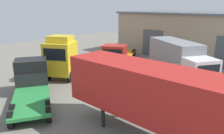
{
  "coord_description": "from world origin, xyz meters",
  "views": [
    {
      "loc": [
        11.33,
        -11.38,
        6.78
      ],
      "look_at": [
        -1.2,
        1.97,
        1.6
      ],
      "focal_mm": 35.0,
      "sensor_mm": 36.0,
      "label": 1
    }
  ],
  "objects_px": {
    "box_truck_white": "(178,58)",
    "traffic_cone": "(118,82)",
    "container_trailer_teal": "(170,100)",
    "flatbed_truck_black": "(32,80)",
    "oil_drum": "(85,85)",
    "tractor_unit_yellow": "(63,58)",
    "flatbed_truck_red": "(117,55)"
  },
  "relations": [
    {
      "from": "box_truck_white",
      "to": "flatbed_truck_black",
      "type": "bearing_deg",
      "value": -87.15
    },
    {
      "from": "flatbed_truck_black",
      "to": "tractor_unit_yellow",
      "type": "bearing_deg",
      "value": -36.09
    },
    {
      "from": "container_trailer_teal",
      "to": "flatbed_truck_black",
      "type": "xyz_separation_m",
      "value": [
        -10.83,
        -1.42,
        -1.22
      ]
    },
    {
      "from": "tractor_unit_yellow",
      "to": "traffic_cone",
      "type": "xyz_separation_m",
      "value": [
        5.18,
        2.08,
        -1.69
      ]
    },
    {
      "from": "box_truck_white",
      "to": "flatbed_truck_black",
      "type": "relative_size",
      "value": 1.11
    },
    {
      "from": "flatbed_truck_black",
      "to": "traffic_cone",
      "type": "xyz_separation_m",
      "value": [
        3.22,
        6.35,
        -1.04
      ]
    },
    {
      "from": "container_trailer_teal",
      "to": "flatbed_truck_red",
      "type": "relative_size",
      "value": 1.31
    },
    {
      "from": "container_trailer_teal",
      "to": "traffic_cone",
      "type": "xyz_separation_m",
      "value": [
        -7.61,
        4.93,
        -2.26
      ]
    },
    {
      "from": "tractor_unit_yellow",
      "to": "container_trailer_teal",
      "type": "bearing_deg",
      "value": 46.51
    },
    {
      "from": "flatbed_truck_black",
      "to": "container_trailer_teal",
      "type": "bearing_deg",
      "value": -143.24
    },
    {
      "from": "tractor_unit_yellow",
      "to": "oil_drum",
      "type": "xyz_separation_m",
      "value": [
        3.99,
        -0.67,
        -1.5
      ]
    },
    {
      "from": "container_trailer_teal",
      "to": "tractor_unit_yellow",
      "type": "bearing_deg",
      "value": -13.65
    },
    {
      "from": "container_trailer_teal",
      "to": "traffic_cone",
      "type": "distance_m",
      "value": 9.34
    },
    {
      "from": "flatbed_truck_red",
      "to": "oil_drum",
      "type": "distance_m",
      "value": 7.95
    },
    {
      "from": "flatbed_truck_black",
      "to": "traffic_cone",
      "type": "height_order",
      "value": "flatbed_truck_black"
    },
    {
      "from": "oil_drum",
      "to": "traffic_cone",
      "type": "xyz_separation_m",
      "value": [
        1.19,
        2.74,
        -0.19
      ]
    },
    {
      "from": "tractor_unit_yellow",
      "to": "flatbed_truck_black",
      "type": "bearing_deg",
      "value": -6.29
    },
    {
      "from": "box_truck_white",
      "to": "traffic_cone",
      "type": "xyz_separation_m",
      "value": [
        -3.02,
        -5.11,
        -1.74
      ]
    },
    {
      "from": "box_truck_white",
      "to": "flatbed_truck_red",
      "type": "distance_m",
      "value": 7.26
    },
    {
      "from": "oil_drum",
      "to": "traffic_cone",
      "type": "distance_m",
      "value": 3.0
    },
    {
      "from": "flatbed_truck_black",
      "to": "traffic_cone",
      "type": "relative_size",
      "value": 13.32
    },
    {
      "from": "box_truck_white",
      "to": "flatbed_truck_red",
      "type": "relative_size",
      "value": 0.92
    },
    {
      "from": "container_trailer_teal",
      "to": "oil_drum",
      "type": "xyz_separation_m",
      "value": [
        -8.8,
        2.19,
        -2.07
      ]
    },
    {
      "from": "tractor_unit_yellow",
      "to": "box_truck_white",
      "type": "height_order",
      "value": "tractor_unit_yellow"
    },
    {
      "from": "container_trailer_teal",
      "to": "traffic_cone",
      "type": "height_order",
      "value": "container_trailer_teal"
    },
    {
      "from": "box_truck_white",
      "to": "traffic_cone",
      "type": "distance_m",
      "value": 6.19
    },
    {
      "from": "traffic_cone",
      "to": "oil_drum",
      "type": "bearing_deg",
      "value": -113.46
    },
    {
      "from": "tractor_unit_yellow",
      "to": "container_trailer_teal",
      "type": "xyz_separation_m",
      "value": [
        12.79,
        -2.86,
        0.57
      ]
    },
    {
      "from": "flatbed_truck_red",
      "to": "flatbed_truck_black",
      "type": "bearing_deg",
      "value": -23.5
    },
    {
      "from": "box_truck_white",
      "to": "container_trailer_teal",
      "type": "bearing_deg",
      "value": -34.03
    },
    {
      "from": "flatbed_truck_black",
      "to": "oil_drum",
      "type": "distance_m",
      "value": 4.23
    },
    {
      "from": "tractor_unit_yellow",
      "to": "oil_drum",
      "type": "relative_size",
      "value": 7.6
    }
  ]
}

